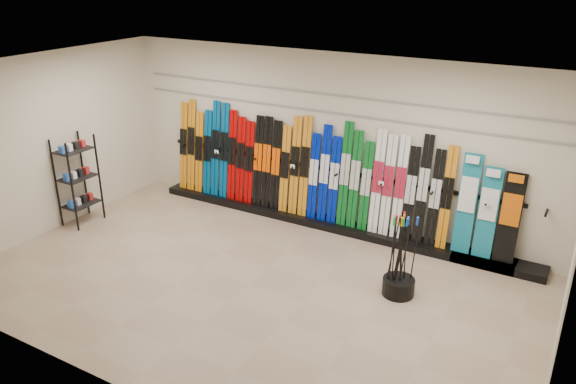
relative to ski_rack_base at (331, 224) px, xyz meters
The scene contains 13 objects.
floor 2.29m from the ski_rack_base, 95.64° to the right, with size 8.00×8.00×0.00m, color tan.
back_wall 1.47m from the ski_rack_base, 135.64° to the left, with size 8.00×8.00×0.00m, color beige.
left_wall 5.01m from the ski_rack_base, 151.65° to the right, with size 5.00×5.00×0.00m, color beige.
right_wall 4.64m from the ski_rack_base, 31.13° to the right, with size 5.00×5.00×0.00m, color beige.
ceiling 3.73m from the ski_rack_base, 95.64° to the right, with size 8.00×8.00×0.00m, color silver.
ski_rack_base is the anchor object (origin of this frame).
skis 1.13m from the ski_rack_base, behind, with size 5.37×0.25×1.82m.
snowboards 2.66m from the ski_rack_base, ahead, with size 0.93×0.24×1.56m.
accessory_rack 4.50m from the ski_rack_base, 153.49° to the right, with size 0.40×0.60×1.59m, color black.
pole_bin 2.28m from the ski_rack_base, 40.41° to the right, with size 0.45×0.45×0.25m, color black.
ski_poles 2.33m from the ski_rack_base, 40.62° to the right, with size 0.40×0.26×1.18m.
slatwall_rail_0 1.96m from the ski_rack_base, 138.37° to the left, with size 7.60×0.02×0.03m, color gray.
slatwall_rail_1 2.26m from the ski_rack_base, 138.37° to the left, with size 7.60×0.02×0.03m, color gray.
Camera 1 is at (3.95, -5.83, 4.32)m, focal length 35.00 mm.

